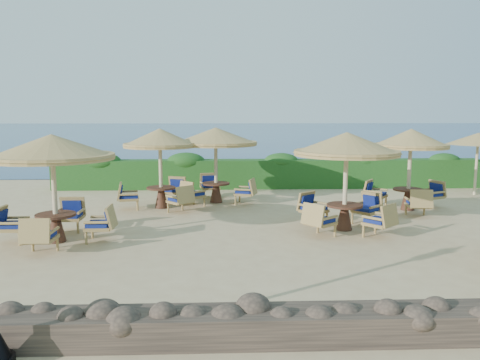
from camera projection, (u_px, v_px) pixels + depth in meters
ground at (296, 230)px, 12.71m from camera, size 120.00×120.00×0.00m
sea at (233, 131)px, 81.95m from camera, size 160.00×160.00×0.00m
hedge at (269, 174)px, 19.75m from camera, size 18.00×0.90×1.20m
stone_wall at (365, 324)px, 6.55m from camera, size 15.00×0.65×0.44m
extra_parasol at (478, 139)px, 17.84m from camera, size 2.30×2.30×2.41m
cafe_set_0 at (53, 167)px, 11.27m from camera, size 2.99×2.99×2.65m
cafe_set_1 at (346, 163)px, 12.46m from camera, size 2.84×2.84×2.65m
cafe_set_3 at (160, 154)px, 15.40m from camera, size 2.65×2.72×2.65m
cafe_set_4 at (216, 148)px, 16.35m from camera, size 2.94×2.94×2.65m
cafe_set_5 at (410, 155)px, 15.07m from camera, size 2.76×2.62×2.65m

